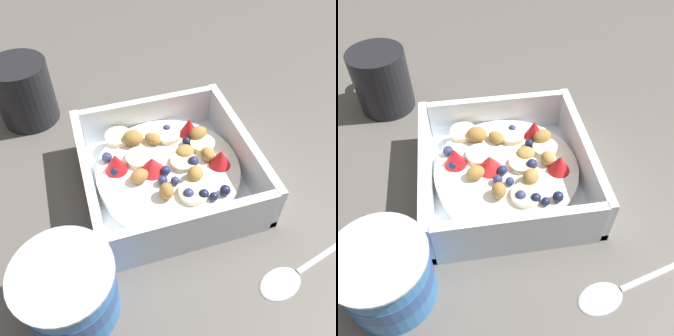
% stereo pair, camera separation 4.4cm
% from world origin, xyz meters
% --- Properties ---
extents(ground_plane, '(2.40, 2.40, 0.00)m').
position_xyz_m(ground_plane, '(0.00, 0.00, 0.00)').
color(ground_plane, '#56514C').
extents(fruit_bowl, '(0.20, 0.20, 0.06)m').
position_xyz_m(fruit_bowl, '(-0.00, 0.00, 0.02)').
color(fruit_bowl, white).
rests_on(fruit_bowl, ground).
extents(spoon, '(0.06, 0.17, 0.01)m').
position_xyz_m(spoon, '(-0.15, -0.09, 0.00)').
color(spoon, silver).
rests_on(spoon, ground).
extents(yogurt_cup, '(0.09, 0.09, 0.08)m').
position_xyz_m(yogurt_cup, '(-0.12, 0.13, 0.04)').
color(yogurt_cup, '#3370B7').
rests_on(yogurt_cup, ground).
extents(coffee_mug, '(0.11, 0.08, 0.09)m').
position_xyz_m(coffee_mug, '(0.18, 0.16, 0.05)').
color(coffee_mug, black).
rests_on(coffee_mug, ground).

